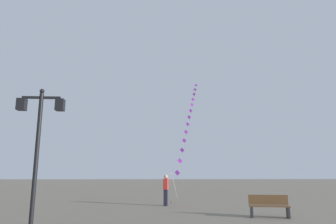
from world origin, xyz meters
The scene contains 5 objects.
ground_plane centered at (0.00, 20.00, 0.00)m, with size 160.00×160.00×0.00m, color #756B5B.
twin_lantern_lamp_post centered at (-2.38, 9.92, 3.22)m, with size 1.56×0.28×4.63m.
kite_train centered at (4.85, 26.55, 6.39)m, with size 4.32×15.64×12.25m.
kite_flyer centered at (2.30, 17.18, 0.90)m, with size 0.33×0.63×1.71m.
park_bench centered at (6.29, 12.29, 0.45)m, with size 1.66×0.75×0.89m.
Camera 1 is at (1.31, -0.44, 1.76)m, focal length 32.50 mm.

